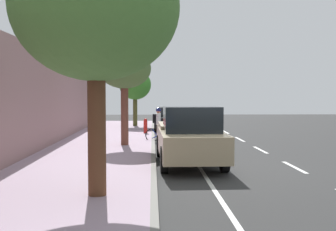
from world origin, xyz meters
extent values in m
plane|color=#303030|center=(0.00, 0.00, 0.00)|extent=(71.32, 71.32, 0.00)
cube|color=#AB92A7|center=(3.81, 0.00, 0.06)|extent=(4.37, 44.58, 0.12)
cube|color=gray|center=(1.54, 0.00, 0.06)|extent=(0.16, 44.58, 0.12)
cube|color=white|center=(-2.97, -21.19, 0.00)|extent=(0.14, 2.20, 0.01)
cube|color=white|center=(-2.97, -16.99, 0.00)|extent=(0.14, 2.20, 0.01)
cube|color=white|center=(-2.97, -12.79, 0.00)|extent=(0.14, 2.20, 0.01)
cube|color=white|center=(-2.97, -8.59, 0.00)|extent=(0.14, 2.20, 0.01)
cube|color=white|center=(-2.97, -4.39, 0.00)|extent=(0.14, 2.20, 0.01)
cube|color=white|center=(-2.97, -0.19, 0.00)|extent=(0.14, 2.20, 0.01)
cube|color=white|center=(0.07, 0.00, 0.00)|extent=(0.12, 44.58, 0.01)
cube|color=black|center=(0.46, -14.28, 0.60)|extent=(1.96, 4.48, 0.64)
cube|color=black|center=(0.46, -14.28, 1.22)|extent=(1.64, 2.17, 0.60)
cylinder|color=black|center=(1.33, -12.95, 0.33)|extent=(0.25, 0.67, 0.66)
cylinder|color=black|center=(-0.29, -12.88, 0.33)|extent=(0.25, 0.67, 0.66)
cylinder|color=black|center=(1.21, -15.68, 0.33)|extent=(0.25, 0.67, 0.66)
cylinder|color=black|center=(-0.41, -15.61, 0.33)|extent=(0.25, 0.67, 0.66)
cube|color=tan|center=(0.36, -1.02, 0.75)|extent=(2.08, 5.34, 0.80)
cube|color=black|center=(0.34, -0.10, 1.55)|extent=(1.76, 1.54, 0.80)
cube|color=tan|center=(0.39, -2.22, 1.21)|extent=(1.92, 2.69, 0.12)
cylinder|color=black|center=(1.23, 0.64, 0.40)|extent=(0.24, 0.80, 0.80)
cylinder|color=black|center=(-0.58, 0.60, 0.40)|extent=(0.24, 0.80, 0.80)
cylinder|color=black|center=(1.30, -2.65, 0.40)|extent=(0.24, 0.80, 0.80)
cylinder|color=black|center=(-0.50, -2.69, 0.40)|extent=(0.24, 0.80, 0.80)
torus|color=black|center=(0.55, -7.60, 0.34)|extent=(0.67, 0.13, 0.67)
torus|color=black|center=(1.59, -7.47, 0.34)|extent=(0.67, 0.13, 0.67)
cylinder|color=#1926A5|center=(0.94, -7.55, 0.42)|extent=(0.65, 0.12, 0.50)
cylinder|color=#1926A5|center=(1.30, -7.51, 0.41)|extent=(0.14, 0.05, 0.46)
cylinder|color=#1926A5|center=(0.99, -7.54, 0.65)|extent=(0.73, 0.13, 0.05)
cylinder|color=#1926A5|center=(1.42, -7.49, 0.26)|extent=(0.35, 0.08, 0.18)
cylinder|color=#1926A5|center=(1.47, -7.48, 0.49)|extent=(0.26, 0.07, 0.32)
cylinder|color=#1926A5|center=(0.59, -7.60, 0.50)|extent=(0.12, 0.05, 0.33)
cube|color=black|center=(1.35, -7.50, 0.68)|extent=(0.25, 0.13, 0.05)
cylinder|color=black|center=(0.63, -7.59, 0.71)|extent=(0.09, 0.46, 0.03)
cylinder|color=#C6B284|center=(1.27, -7.88, 0.41)|extent=(0.15, 0.15, 0.82)
cylinder|color=#C6B284|center=(1.27, -8.08, 0.41)|extent=(0.15, 0.15, 0.82)
cube|color=white|center=(1.27, -7.98, 1.11)|extent=(0.23, 0.38, 0.58)
cylinder|color=white|center=(1.27, -7.72, 1.08)|extent=(0.10, 0.10, 0.55)
cylinder|color=white|center=(1.27, -8.24, 1.08)|extent=(0.10, 0.10, 0.55)
sphere|color=#D07254|center=(1.27, -7.98, 1.51)|extent=(0.23, 0.23, 0.23)
sphere|color=navy|center=(1.27, -7.98, 1.55)|extent=(0.26, 0.26, 0.26)
cube|color=black|center=(1.47, -7.99, 1.13)|extent=(0.18, 0.30, 0.44)
cylinder|color=#4C4C23|center=(2.79, -16.61, 1.27)|extent=(0.30, 0.30, 2.29)
ellipsoid|color=#3C862A|center=(2.79, -16.61, 3.03)|extent=(2.25, 2.25, 2.12)
cylinder|color=brown|center=(2.79, -5.37, 1.47)|extent=(0.33, 0.33, 2.71)
ellipsoid|color=#496635|center=(2.79, -5.37, 3.47)|extent=(2.32, 2.32, 1.77)
cylinder|color=#53331E|center=(2.79, 3.80, 1.67)|extent=(0.40, 0.40, 3.09)
ellipsoid|color=#4A7A36|center=(2.79, 3.80, 4.21)|extent=(3.62, 3.62, 3.20)
cylinder|color=red|center=(1.97, -10.95, 0.47)|extent=(0.22, 0.22, 0.70)
sphere|color=red|center=(1.97, -10.95, 0.86)|extent=(0.20, 0.20, 0.20)
camera|label=1|loc=(1.58, 12.93, 2.32)|focal=44.73mm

